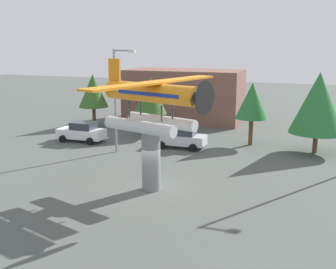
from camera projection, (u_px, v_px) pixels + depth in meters
ground_plane at (151, 189)px, 24.92m from camera, size 140.00×140.00×0.00m
display_pedestal at (151, 160)px, 24.53m from camera, size 1.10×1.10×3.63m
floatplane_monument at (152, 101)px, 23.69m from camera, size 7.20×10.23×4.00m
car_near_white at (82, 132)px, 36.70m from camera, size 4.20×2.02×1.76m
car_mid_silver at (181, 137)px, 34.50m from camera, size 4.20×2.02×1.76m
streetlight_primary at (117, 94)px, 32.38m from camera, size 1.84×0.28×8.06m
storefront_building at (184, 95)px, 46.13m from camera, size 12.64×5.87×5.63m
tree_west at (93, 91)px, 42.99m from camera, size 3.04×3.04×5.38m
tree_east at (150, 95)px, 38.43m from camera, size 3.08×3.08×5.51m
tree_center_back at (252, 101)px, 34.84m from camera, size 2.72×2.72×5.32m
tree_far_east at (318, 103)px, 32.26m from camera, size 4.28×4.28×6.38m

